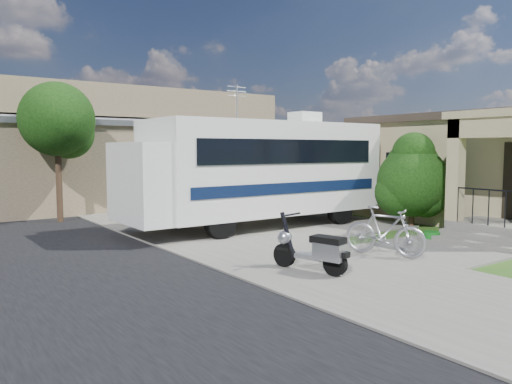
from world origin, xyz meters
TOP-DOWN VIEW (x-y plane):
  - ground at (0.00, 0.00)m, footprint 120.00×120.00m
  - sidewalk_slab at (-1.00, 10.00)m, footprint 4.00×80.00m
  - driveway_slab at (1.50, 4.50)m, footprint 7.00×6.00m
  - walk_slab at (3.00, -1.00)m, footprint 4.00×3.00m
  - house at (8.88, 1.43)m, footprint 9.47×7.80m
  - warehouse at (0.00, 13.97)m, footprint 12.50×8.40m
  - street_tree_a at (-3.70, 9.05)m, footprint 2.44×2.40m
  - street_tree_b at (-3.70, 19.05)m, footprint 2.44×2.40m
  - motorhome at (0.84, 4.32)m, footprint 8.26×2.75m
  - shrub at (4.90, 1.73)m, footprint 2.39×2.28m
  - scooter at (-1.62, -0.99)m, footprint 0.77×1.66m
  - bicycle at (0.64, -0.80)m, footprint 1.14×1.89m
  - garden_hose at (3.41, -0.06)m, footprint 0.43×0.43m

SIDE VIEW (x-z plane):
  - ground at x=0.00m, z-range 0.00..0.00m
  - driveway_slab at x=1.50m, z-range 0.00..0.05m
  - walk_slab at x=3.00m, z-range 0.00..0.05m
  - sidewalk_slab at x=-1.00m, z-range 0.00..0.06m
  - garden_hose at x=3.41m, z-range 0.00..0.20m
  - scooter at x=-1.62m, z-range -0.06..1.05m
  - bicycle at x=0.64m, z-range 0.00..1.10m
  - shrub at x=4.90m, z-range 0.03..2.96m
  - house at x=8.88m, z-range 0.00..3.55m
  - motorhome at x=0.84m, z-range -0.30..3.93m
  - warehouse at x=0.00m, z-range -0.53..4.51m
  - street_tree_a at x=-3.70m, z-range 0.96..5.54m
  - street_tree_b at x=-3.70m, z-range 1.03..5.76m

